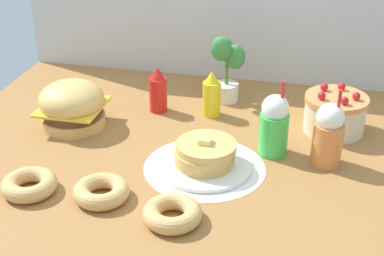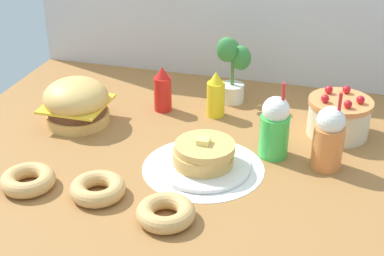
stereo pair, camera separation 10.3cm
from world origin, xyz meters
TOP-DOWN VIEW (x-y plane):
  - ground_plane at (0.00, 0.00)m, footprint 2.20×1.77m
  - doily_mat at (0.07, -0.06)m, footprint 0.48×0.48m
  - burger at (-0.58, 0.17)m, footprint 0.29×0.29m
  - pancake_stack at (0.07, -0.06)m, footprint 0.37×0.37m
  - layer_cake at (0.56, 0.38)m, footprint 0.28×0.28m
  - ketchup_bottle at (-0.25, 0.40)m, footprint 0.08×0.08m
  - mustard_bottle at (0.01, 0.41)m, footprint 0.08×0.08m
  - cream_soda_cup at (0.32, 0.12)m, footprint 0.12×0.12m
  - orange_float_cup at (0.53, 0.08)m, footprint 0.12×0.12m
  - donut_pink_glaze at (-0.53, -0.36)m, footprint 0.20×0.20m
  - donut_chocolate at (-0.25, -0.35)m, footprint 0.20×0.20m
  - donut_vanilla at (0.03, -0.42)m, footprint 0.20×0.20m
  - potted_plant at (0.04, 0.59)m, footprint 0.16×0.13m

SIDE VIEW (x-z plane):
  - ground_plane at x=0.00m, z-range -0.02..0.00m
  - doily_mat at x=0.07m, z-range 0.00..0.00m
  - donut_pink_glaze at x=-0.53m, z-range 0.00..0.06m
  - donut_chocolate at x=-0.25m, z-range 0.00..0.06m
  - donut_vanilla at x=0.03m, z-range 0.00..0.06m
  - pancake_stack at x=0.07m, z-range -0.02..0.12m
  - layer_cake at x=0.56m, z-range -0.02..0.19m
  - burger at x=-0.58m, z-range -0.01..0.21m
  - ketchup_bottle at x=-0.25m, z-range -0.01..0.21m
  - mustard_bottle at x=0.01m, z-range -0.01..0.21m
  - cream_soda_cup at x=0.32m, z-range -0.04..0.29m
  - orange_float_cup at x=0.53m, z-range -0.04..0.29m
  - potted_plant at x=0.04m, z-range 0.01..0.35m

